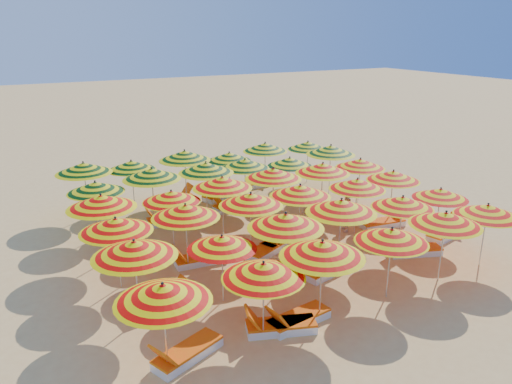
# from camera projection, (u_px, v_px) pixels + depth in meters

# --- Properties ---
(ground) EXTENTS (120.00, 120.00, 0.00)m
(ground) POSITION_uv_depth(u_px,v_px,m) (263.00, 239.00, 17.59)
(ground) COLOR #E9B667
(ground) RESTS_ON ground
(umbrella_0) EXTENTS (2.07, 2.07, 2.17)m
(umbrella_0) POSITION_uv_depth(u_px,v_px,m) (163.00, 293.00, 10.20)
(umbrella_0) COLOR silver
(umbrella_0) RESTS_ON ground
(umbrella_1) EXTENTS (2.21, 2.21, 2.07)m
(umbrella_1) POSITION_uv_depth(u_px,v_px,m) (264.00, 271.00, 11.33)
(umbrella_1) COLOR silver
(umbrella_1) RESTS_ON ground
(umbrella_2) EXTENTS (2.62, 2.62, 2.24)m
(umbrella_2) POSITION_uv_depth(u_px,v_px,m) (322.00, 249.00, 12.08)
(umbrella_2) COLOR silver
(umbrella_2) RESTS_ON ground
(umbrella_3) EXTENTS (2.09, 2.09, 2.09)m
(umbrella_3) POSITION_uv_depth(u_px,v_px,m) (392.00, 236.00, 13.21)
(umbrella_3) COLOR silver
(umbrella_3) RESTS_ON ground
(umbrella_4) EXTENTS (2.69, 2.69, 2.17)m
(umbrella_4) POSITION_uv_depth(u_px,v_px,m) (446.00, 219.00, 14.17)
(umbrella_4) COLOR silver
(umbrella_4) RESTS_ON ground
(umbrella_5) EXTENTS (2.36, 2.36, 2.09)m
(umbrella_5) POSITION_uv_depth(u_px,v_px,m) (487.00, 211.00, 15.05)
(umbrella_5) COLOR silver
(umbrella_5) RESTS_ON ground
(umbrella_6) EXTENTS (2.25, 2.25, 2.24)m
(umbrella_6) POSITION_uv_depth(u_px,v_px,m) (134.00, 249.00, 12.10)
(umbrella_6) COLOR silver
(umbrella_6) RESTS_ON ground
(umbrella_7) EXTENTS (1.88, 1.88, 1.97)m
(umbrella_7) POSITION_uv_depth(u_px,v_px,m) (222.00, 243.00, 13.05)
(umbrella_7) COLOR silver
(umbrella_7) RESTS_ON ground
(umbrella_8) EXTENTS (2.70, 2.70, 2.29)m
(umbrella_8) POSITION_uv_depth(u_px,v_px,m) (286.00, 221.00, 13.74)
(umbrella_8) COLOR silver
(umbrella_8) RESTS_ON ground
(umbrella_9) EXTENTS (2.37, 2.37, 2.28)m
(umbrella_9) POSITION_uv_depth(u_px,v_px,m) (341.00, 206.00, 14.89)
(umbrella_9) COLOR silver
(umbrella_9) RESTS_ON ground
(umbrella_10) EXTENTS (2.42, 2.42, 2.09)m
(umbrella_10) POSITION_uv_depth(u_px,v_px,m) (403.00, 202.00, 15.75)
(umbrella_10) COLOR silver
(umbrella_10) RESTS_ON ground
(umbrella_11) EXTENTS (2.35, 2.35, 1.97)m
(umbrella_11) POSITION_uv_depth(u_px,v_px,m) (440.00, 194.00, 16.91)
(umbrella_11) COLOR silver
(umbrella_11) RESTS_ON ground
(umbrella_12) EXTENTS (2.38, 2.38, 2.16)m
(umbrella_12) POSITION_uv_depth(u_px,v_px,m) (116.00, 225.00, 13.75)
(umbrella_12) COLOR silver
(umbrella_12) RESTS_ON ground
(umbrella_13) EXTENTS (2.36, 2.36, 2.18)m
(umbrella_13) POSITION_uv_depth(u_px,v_px,m) (185.00, 211.00, 14.74)
(umbrella_13) COLOR silver
(umbrella_13) RESTS_ON ground
(umbrella_14) EXTENTS (2.71, 2.71, 2.19)m
(umbrella_14) POSITION_uv_depth(u_px,v_px,m) (251.00, 200.00, 15.72)
(umbrella_14) COLOR silver
(umbrella_14) RESTS_ON ground
(umbrella_15) EXTENTS (2.73, 2.73, 2.19)m
(umbrella_15) POSITION_uv_depth(u_px,v_px,m) (300.00, 191.00, 16.58)
(umbrella_15) COLOR silver
(umbrella_15) RESTS_ON ground
(umbrella_16) EXTENTS (2.56, 2.56, 2.12)m
(umbrella_16) POSITION_uv_depth(u_px,v_px,m) (357.00, 184.00, 17.50)
(umbrella_16) COLOR silver
(umbrella_16) RESTS_ON ground
(umbrella_17) EXTENTS (2.64, 2.64, 2.11)m
(umbrella_17) POSITION_uv_depth(u_px,v_px,m) (393.00, 176.00, 18.53)
(umbrella_17) COLOR silver
(umbrella_17) RESTS_ON ground
(umbrella_18) EXTENTS (2.72, 2.72, 2.27)m
(umbrella_18) POSITION_uv_depth(u_px,v_px,m) (101.00, 202.00, 15.31)
(umbrella_18) COLOR silver
(umbrella_18) RESTS_ON ground
(umbrella_19) EXTENTS (2.55, 2.55, 2.05)m
(umbrella_19) POSITION_uv_depth(u_px,v_px,m) (171.00, 196.00, 16.42)
(umbrella_19) COLOR silver
(umbrella_19) RESTS_ON ground
(umbrella_20) EXTENTS (2.57, 2.57, 2.23)m
(umbrella_20) POSITION_uv_depth(u_px,v_px,m) (222.00, 183.00, 17.35)
(umbrella_20) COLOR silver
(umbrella_20) RESTS_ON ground
(umbrella_21) EXTENTS (2.70, 2.70, 2.24)m
(umbrella_21) POSITION_uv_depth(u_px,v_px,m) (273.00, 174.00, 18.38)
(umbrella_21) COLOR silver
(umbrella_21) RESTS_ON ground
(umbrella_22) EXTENTS (2.36, 2.36, 2.24)m
(umbrella_22) POSITION_uv_depth(u_px,v_px,m) (323.00, 168.00, 19.09)
(umbrella_22) COLOR silver
(umbrella_22) RESTS_ON ground
(umbrella_23) EXTENTS (2.59, 2.59, 2.13)m
(umbrella_23) POSITION_uv_depth(u_px,v_px,m) (360.00, 164.00, 20.14)
(umbrella_23) COLOR silver
(umbrella_23) RESTS_ON ground
(umbrella_24) EXTENTS (2.32, 2.32, 2.09)m
(umbrella_24) POSITION_uv_depth(u_px,v_px,m) (95.00, 187.00, 17.24)
(umbrella_24) COLOR silver
(umbrella_24) RESTS_ON ground
(umbrella_25) EXTENTS (2.82, 2.82, 2.27)m
(umbrella_25) POSITION_uv_depth(u_px,v_px,m) (152.00, 174.00, 18.27)
(umbrella_25) COLOR silver
(umbrella_25) RESTS_ON ground
(umbrella_26) EXTENTS (2.74, 2.74, 2.26)m
(umbrella_26) POSITION_uv_depth(u_px,v_px,m) (206.00, 168.00, 19.09)
(umbrella_26) COLOR silver
(umbrella_26) RESTS_ON ground
(umbrella_27) EXTENTS (2.47, 2.47, 2.11)m
(umbrella_27) POSITION_uv_depth(u_px,v_px,m) (245.00, 164.00, 20.21)
(umbrella_27) COLOR silver
(umbrella_27) RESTS_ON ground
(umbrella_28) EXTENTS (2.30, 2.30, 1.98)m
(umbrella_28) POSITION_uv_depth(u_px,v_px,m) (290.00, 162.00, 20.91)
(umbrella_28) COLOR silver
(umbrella_28) RESTS_ON ground
(umbrella_29) EXTENTS (2.44, 2.44, 2.28)m
(umbrella_29) POSITION_uv_depth(u_px,v_px,m) (331.00, 150.00, 21.82)
(umbrella_29) COLOR silver
(umbrella_29) RESTS_ON ground
(umbrella_30) EXTENTS (2.84, 2.84, 2.27)m
(umbrella_30) POSITION_uv_depth(u_px,v_px,m) (84.00, 168.00, 19.04)
(umbrella_30) COLOR silver
(umbrella_30) RESTS_ON ground
(umbrella_31) EXTENTS (2.59, 2.59, 2.08)m
(umbrella_31) POSITION_uv_depth(u_px,v_px,m) (131.00, 165.00, 20.04)
(umbrella_31) COLOR silver
(umbrella_31) RESTS_ON ground
(umbrella_32) EXTENTS (2.82, 2.82, 2.30)m
(umbrella_32) POSITION_uv_depth(u_px,v_px,m) (185.00, 156.00, 20.79)
(umbrella_32) COLOR silver
(umbrella_32) RESTS_ON ground
(umbrella_33) EXTENTS (2.49, 2.49, 2.01)m
(umbrella_33) POSITION_uv_depth(u_px,v_px,m) (229.00, 157.00, 21.65)
(umbrella_33) COLOR silver
(umbrella_33) RESTS_ON ground
(umbrella_34) EXTENTS (2.52, 2.52, 2.16)m
(umbrella_34) POSITION_uv_depth(u_px,v_px,m) (265.00, 147.00, 22.79)
(umbrella_34) COLOR silver
(umbrella_34) RESTS_ON ground
(umbrella_35) EXTENTS (2.30, 2.30, 2.05)m
(umbrella_35) POSITION_uv_depth(u_px,v_px,m) (308.00, 145.00, 23.56)
(umbrella_35) COLOR silver
(umbrella_35) RESTS_ON ground
(lounger_0) EXTENTS (1.82, 1.18, 0.69)m
(lounger_0) POSITION_uv_depth(u_px,v_px,m) (186.00, 353.00, 11.15)
(lounger_0) COLOR white
(lounger_0) RESTS_ON ground
(lounger_1) EXTENTS (1.83, 1.12, 0.69)m
(lounger_1) POSITION_uv_depth(u_px,v_px,m) (279.00, 326.00, 12.17)
(lounger_1) COLOR white
(lounger_1) RESTS_ON ground
(lounger_2) EXTENTS (1.80, 0.83, 0.69)m
(lounger_2) POSITION_uv_depth(u_px,v_px,m) (297.00, 319.00, 12.47)
(lounger_2) COLOR white
(lounger_2) RESTS_ON ground
(lounger_3) EXTENTS (1.80, 0.85, 0.69)m
(lounger_3) POSITION_uv_depth(u_px,v_px,m) (160.00, 305.00, 13.11)
(lounger_3) COLOR white
(lounger_3) RESTS_ON ground
(lounger_4) EXTENTS (1.82, 0.99, 0.69)m
(lounger_4) POSITION_uv_depth(u_px,v_px,m) (326.00, 269.00, 15.02)
(lounger_4) COLOR white
(lounger_4) RESTS_ON ground
(lounger_5) EXTENTS (1.83, 1.15, 0.69)m
(lounger_5) POSITION_uv_depth(u_px,v_px,m) (413.00, 250.00, 16.35)
(lounger_5) COLOR white
(lounger_5) RESTS_ON ground
(lounger_6) EXTENTS (1.82, 0.98, 0.69)m
(lounger_6) POSITION_uv_depth(u_px,v_px,m) (446.00, 233.00, 17.72)
(lounger_6) COLOR white
(lounger_6) RESTS_ON ground
(lounger_7) EXTENTS (1.77, 0.72, 0.69)m
(lounger_7) POSITION_uv_depth(u_px,v_px,m) (200.00, 259.00, 15.72)
(lounger_7) COLOR white
(lounger_7) RESTS_ON ground
(lounger_8) EXTENTS (1.82, 1.25, 0.69)m
(lounger_8) POSITION_uv_depth(u_px,v_px,m) (268.00, 248.00, 16.46)
(lounger_8) COLOR white
(lounger_8) RESTS_ON ground
(lounger_9) EXTENTS (1.82, 1.17, 0.69)m
(lounger_9) POSITION_uv_depth(u_px,v_px,m) (281.00, 241.00, 17.04)
(lounger_9) COLOR white
(lounger_9) RESTS_ON ground
(lounger_10) EXTENTS (1.79, 0.79, 0.69)m
(lounger_10) POSITION_uv_depth(u_px,v_px,m) (383.00, 223.00, 18.64)
(lounger_10) COLOR white
(lounger_10) RESTS_ON ground
(lounger_11) EXTENTS (1.82, 1.22, 0.69)m
(lounger_11) POSITION_uv_depth(u_px,v_px,m) (329.00, 209.00, 20.01)
(lounger_11) COLOR white
(lounger_11) RESTS_ON ground
(lounger_12) EXTENTS (1.78, 0.75, 0.69)m
(lounger_12) POSITION_uv_depth(u_px,v_px,m) (169.00, 220.00, 18.93)
(lounger_12) COLOR white
(lounger_12) RESTS_ON ground
(lounger_13) EXTENTS (1.81, 0.87, 0.69)m
(lounger_13) POSITION_uv_depth(u_px,v_px,m) (232.00, 206.00, 20.46)
(lounger_13) COLOR white
(lounger_13) RESTS_ON ground
(lounger_14) EXTENTS (1.74, 0.62, 0.69)m
(lounger_14) POSITION_uv_depth(u_px,v_px,m) (174.00, 198.00, 21.35)
(lounger_14) COLOR white
(lounger_14) RESTS_ON ground
(lounger_15) EXTENTS (1.82, 1.21, 0.69)m
(lounger_15) POSITION_uv_depth(u_px,v_px,m) (219.00, 195.00, 21.75)
(lounger_15) COLOR white
(lounger_15) RESTS_ON ground
(lounger_16) EXTENTS (1.78, 0.74, 0.69)m
(lounger_16) POSITION_uv_depth(u_px,v_px,m) (254.00, 184.00, 23.27)
(lounger_16) COLOR white
(lounger_16) RESTS_ON ground
(beachgoer_b) EXTENTS (0.88, 0.86, 1.43)m
(beachgoer_b) POSITION_uv_depth(u_px,v_px,m) (308.00, 212.00, 18.17)
(beachgoer_b) COLOR tan
(beachgoer_b) RESTS_ON ground
(beachgoer_a) EXTENTS (0.53, 0.65, 1.54)m
(beachgoer_a) POSITION_uv_depth(u_px,v_px,m) (346.00, 211.00, 18.07)
(beachgoer_a) COLOR tan
(beachgoer_a) RESTS_ON ground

